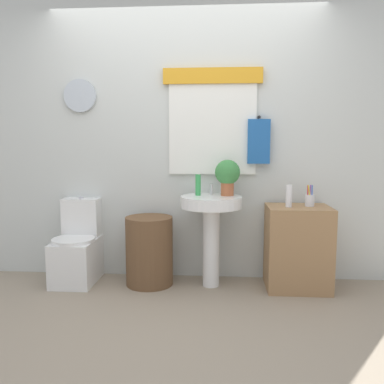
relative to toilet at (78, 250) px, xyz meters
The scene contains 11 objects.
ground_plane 1.36m from the toilet, 41.88° to the right, with size 8.00×8.00×0.00m, color gray.
back_wall 1.44m from the toilet, 14.80° to the left, with size 4.40×0.18×2.60m.
toilet is the anchor object (origin of this frame).
laundry_hamper 0.68m from the toilet, ahead, with size 0.42×0.42×0.62m, color brown.
pedestal_sink 1.28m from the toilet, ahead, with size 0.54×0.54×0.81m.
faucet 1.36m from the toilet, ahead, with size 0.03×0.03×0.10m, color silver.
wooden_cabinet 1.99m from the toilet, ahead, with size 0.54×0.44×0.73m, color #9E754C.
soap_bottle 1.27m from the toilet, ahead, with size 0.05×0.05×0.19m, color green.
potted_plant 1.55m from the toilet, ahead, with size 0.22×0.22×0.32m.
lotion_bottle 1.97m from the toilet, ahead, with size 0.05×0.05×0.19m, color white.
toothbrush_cup 2.14m from the toilet, ahead, with size 0.08×0.08×0.19m.
Camera 1 is at (0.32, -2.57, 1.26)m, focal length 36.75 mm.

